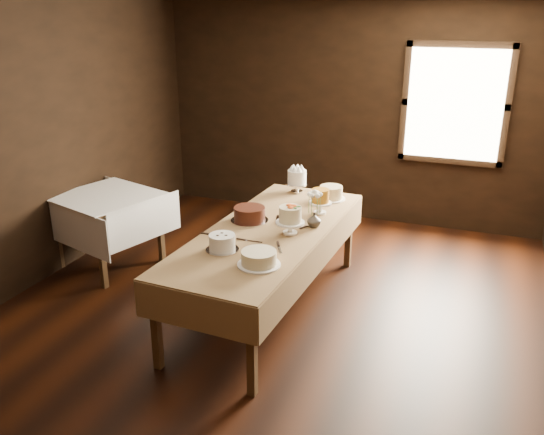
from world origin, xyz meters
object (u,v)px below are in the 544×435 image
at_px(cake_speckled, 331,193).
at_px(cake_server_d, 313,224).
at_px(display_table, 268,236).
at_px(cake_chocolate, 250,214).
at_px(cake_flowers, 290,222).
at_px(cake_server_c, 278,218).
at_px(cake_server_e, 218,236).
at_px(side_table, 106,204).
at_px(cake_caramel, 320,203).
at_px(cake_cream, 259,259).
at_px(cake_meringue, 297,182).
at_px(cake_swirl, 222,243).
at_px(cake_server_a, 254,241).
at_px(flower_vase, 314,220).
at_px(cake_server_b, 280,250).

height_order(cake_speckled, cake_server_d, cake_speckled).
relative_size(display_table, cake_speckled, 8.46).
relative_size(cake_chocolate, cake_flowers, 1.48).
xyz_separation_m(cake_server_c, cake_server_e, (-0.34, -0.60, 0.00)).
bearing_deg(side_table, cake_server_d, -0.82).
xyz_separation_m(cake_caramel, cake_cream, (-0.12, -1.31, -0.05)).
xyz_separation_m(cake_meringue, cake_swirl, (-0.08, -1.70, -0.05)).
bearing_deg(cake_caramel, cake_server_a, -110.39).
distance_m(cake_chocolate, cake_flowers, 0.49).
relative_size(cake_speckled, cake_server_d, 1.31).
distance_m(cake_speckled, cake_server_a, 1.38).
height_order(cake_meringue, cake_flowers, cake_flowers).
xyz_separation_m(side_table, cake_flowers, (2.20, -0.31, 0.21)).
xyz_separation_m(cake_swirl, cake_server_e, (-0.17, 0.27, -0.06)).
relative_size(cake_caramel, cake_swirl, 0.91).
bearing_deg(display_table, cake_chocolate, 149.38).
distance_m(cake_flowers, flower_vase, 0.28).
bearing_deg(cake_speckled, cake_cream, -93.34).
bearing_deg(cake_speckled, cake_server_c, -114.03).
height_order(cake_meringue, cake_speckled, cake_meringue).
relative_size(cake_flowers, cake_server_b, 1.10).
relative_size(cake_meringue, cake_server_b, 1.09).
xyz_separation_m(cake_meringue, cake_caramel, (0.42, -0.55, -0.01)).
distance_m(cake_chocolate, cake_server_c, 0.28).
distance_m(cake_server_d, flower_vase, 0.08).
height_order(cake_chocolate, cake_swirl, cake_swirl).
bearing_deg(cake_server_a, cake_speckled, 76.20).
distance_m(cake_server_c, cake_server_e, 0.69).
distance_m(cake_caramel, flower_vase, 0.37).
height_order(side_table, cake_swirl, cake_swirl).
bearing_deg(cake_chocolate, cake_caramel, 38.14).
height_order(cake_server_c, cake_server_d, same).
distance_m(side_table, cake_server_c, 1.96).
relative_size(cake_server_b, cake_server_e, 1.00).
bearing_deg(cake_caramel, cake_cream, -95.08).
distance_m(cake_caramel, cake_server_a, 0.95).
distance_m(cake_meringue, flower_vase, 1.03).
distance_m(cake_flowers, cake_server_a, 0.38).
bearing_deg(cake_flowers, cake_caramel, 80.32).
height_order(cake_caramel, cake_server_c, cake_caramel).
xyz_separation_m(cake_flowers, flower_vase, (0.15, 0.23, -0.05)).
relative_size(cake_cream, cake_server_c, 1.64).
height_order(side_table, cake_server_e, cake_server_e).
distance_m(cake_caramel, cake_chocolate, 0.71).
height_order(side_table, cake_server_d, cake_server_d).
height_order(cake_speckled, cake_caramel, cake_caramel).
distance_m(cake_cream, cake_server_d, 1.00).
distance_m(cake_swirl, cake_server_d, 0.99).
bearing_deg(side_table, cake_meringue, 24.03).
height_order(display_table, cake_server_e, cake_server_e).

